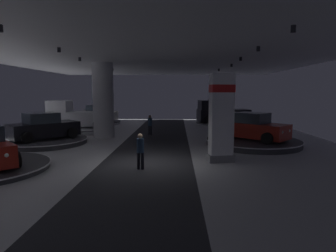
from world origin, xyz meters
TOP-DOWN VIEW (x-y plane):
  - ground at (0.00, 0.00)m, footprint 24.00×44.00m
  - ceiling_with_spotlights at (0.00, 0.00)m, footprint 24.00×44.00m
  - column_left at (-4.06, 7.80)m, footprint 1.53×1.53m
  - brand_sign_pylon at (3.56, 0.58)m, footprint 1.37×0.88m
  - display_platform_mid_right at (6.30, 5.02)m, footprint 6.00×6.00m
  - display_car_mid_right at (6.28, 5.04)m, footprint 4.28×4.20m
  - display_platform_deep_left at (-7.16, 16.56)m, footprint 5.06×5.06m
  - display_car_deep_left at (-7.13, 16.55)m, footprint 4.49×2.93m
  - display_platform_deep_right at (6.27, 16.71)m, footprint 5.68×5.68m
  - pickup_truck_deep_right at (5.96, 16.66)m, footprint 5.55×3.27m
  - display_platform_mid_left at (-7.24, 4.98)m, footprint 5.45×5.45m
  - display_car_mid_left at (-7.26, 4.96)m, footprint 4.16×4.32m
  - display_platform_far_left at (-7.00, 11.05)m, footprint 5.80×5.80m
  - pickup_truck_far_left at (-7.33, 11.03)m, footprint 5.40×2.86m
  - visitor_walking_near at (-0.15, -0.95)m, footprint 0.32×0.32m
  - visitor_walking_far at (-0.69, 8.84)m, footprint 0.32×0.32m

SIDE VIEW (x-z plane):
  - ground at x=0.00m, z-range -0.05..0.00m
  - display_platform_deep_right at x=6.27m, z-range 0.02..0.24m
  - display_platform_deep_left at x=-7.16m, z-range 0.02..0.33m
  - display_platform_mid_left at x=-7.24m, z-range 0.02..0.35m
  - display_platform_far_left at x=-7.00m, z-range 0.02..0.36m
  - display_platform_mid_right at x=6.30m, z-range 0.02..0.38m
  - visitor_walking_near at x=-0.15m, z-range 0.11..1.70m
  - visitor_walking_far at x=-0.69m, z-range 0.11..1.70m
  - display_car_deep_left at x=-7.13m, z-range 0.22..1.93m
  - display_car_mid_left at x=-7.26m, z-range 0.24..1.95m
  - display_car_mid_right at x=6.28m, z-range 0.27..1.98m
  - pickup_truck_deep_right at x=5.96m, z-range 0.01..2.31m
  - pickup_truck_far_left at x=-7.33m, z-range 0.13..2.43m
  - brand_sign_pylon at x=3.56m, z-range 0.07..4.31m
  - column_left at x=-4.06m, z-range 0.00..5.50m
  - ceiling_with_spotlights at x=0.00m, z-range 5.35..5.74m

